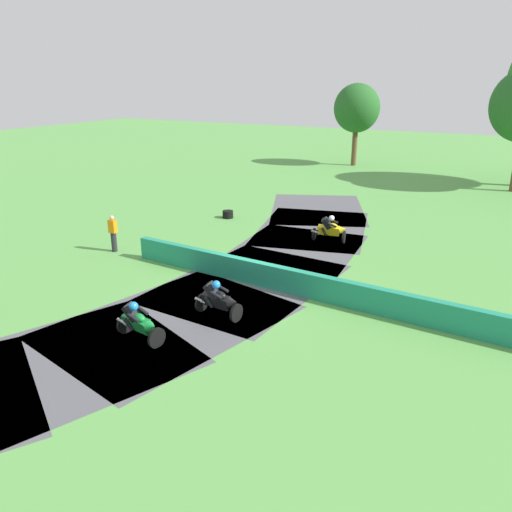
{
  "coord_description": "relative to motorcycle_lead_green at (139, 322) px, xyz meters",
  "views": [
    {
      "loc": [
        8.57,
        -15.46,
        7.27
      ],
      "look_at": [
        -0.03,
        0.52,
        0.9
      ],
      "focal_mm": 35.86,
      "sensor_mm": 36.0,
      "label": 1
    }
  ],
  "objects": [
    {
      "name": "tire_stack_mid_a",
      "position": [
        -4.09,
        6.1,
        -0.44
      ],
      "size": [
        0.68,
        0.68,
        0.4
      ],
      "color": "black",
      "rests_on": "ground"
    },
    {
      "name": "motorcycle_trailing_yellow",
      "position": [
        1.51,
        11.54,
        0.0
      ],
      "size": [
        1.7,
        0.97,
        1.43
      ],
      "color": "black",
      "rests_on": "ground"
    },
    {
      "name": "tree_far_right",
      "position": [
        -4.48,
        33.37,
        4.14
      ],
      "size": [
        3.85,
        3.85,
        6.83
      ],
      "color": "brown",
      "rests_on": "ground"
    },
    {
      "name": "tire_stack_mid_b",
      "position": [
        -4.94,
        13.05,
        -0.44
      ],
      "size": [
        0.58,
        0.58,
        0.4
      ],
      "color": "black",
      "rests_on": "ground"
    },
    {
      "name": "motorcycle_lead_green",
      "position": [
        0.0,
        0.0,
        0.0
      ],
      "size": [
        1.7,
        1.0,
        1.43
      ],
      "color": "black",
      "rests_on": "ground"
    },
    {
      "name": "ground_plane",
      "position": [
        0.65,
        5.45,
        -0.64
      ],
      "size": [
        120.0,
        120.0,
        0.0
      ],
      "primitive_type": "plane",
      "color": "#569947"
    },
    {
      "name": "safety_barrier",
      "position": [
        5.47,
        5.11,
        -0.19
      ],
      "size": [
        20.42,
        1.74,
        0.9
      ],
      "primitive_type": "cube",
      "rotation": [
        0.0,
        0.0,
        -1.64
      ],
      "color": "#1E8466",
      "rests_on": "ground"
    },
    {
      "name": "traffic_cone",
      "position": [
        6.14,
        5.64,
        -0.42
      ],
      "size": [
        0.28,
        0.28,
        0.44
      ],
      "primitive_type": "cone",
      "color": "orange",
      "rests_on": "ground"
    },
    {
      "name": "track_asphalt",
      "position": [
        -0.66,
        5.54,
        -0.63
      ],
      "size": [
        10.62,
        32.14,
        0.01
      ],
      "color": "#515156",
      "rests_on": "ground"
    },
    {
      "name": "motorcycle_chase_black",
      "position": [
        1.18,
        2.41,
        0.0
      ],
      "size": [
        1.7,
        0.88,
        1.43
      ],
      "color": "black",
      "rests_on": "ground"
    },
    {
      "name": "track_marshal",
      "position": [
        -6.4,
        5.83,
        0.18
      ],
      "size": [
        0.34,
        0.24,
        1.63
      ],
      "color": "#232328",
      "rests_on": "ground"
    }
  ]
}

